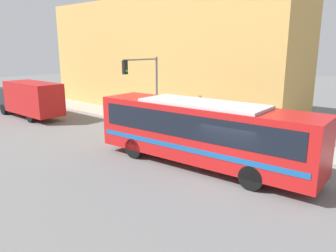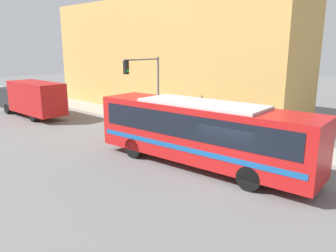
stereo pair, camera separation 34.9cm
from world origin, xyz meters
name	(u,v)px [view 2 (the right image)]	position (x,y,z in m)	size (l,w,h in m)	color
ground_plane	(231,180)	(0.00, 0.00, 0.00)	(120.00, 120.00, 0.00)	slate
sidewalk	(85,107)	(6.07, 20.00, 0.09)	(3.14, 70.00, 0.17)	#A8A399
building_facade	(166,56)	(10.64, 13.45, 4.92)	(6.00, 24.91, 9.84)	tan
city_bus	(201,130)	(0.48, 2.06, 1.87)	(3.04, 11.34, 3.21)	red
delivery_truck	(32,98)	(0.73, 19.68, 1.62)	(2.20, 8.04, 2.96)	#B21919
fire_hydrant	(197,128)	(5.10, 5.68, 0.51)	(0.20, 0.27, 0.68)	red
traffic_light_pole	(147,79)	(4.08, 9.38, 3.55)	(3.28, 0.35, 4.89)	slate
pedestrian_near_corner	(139,106)	(5.90, 12.15, 1.12)	(0.34, 0.34, 1.84)	slate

